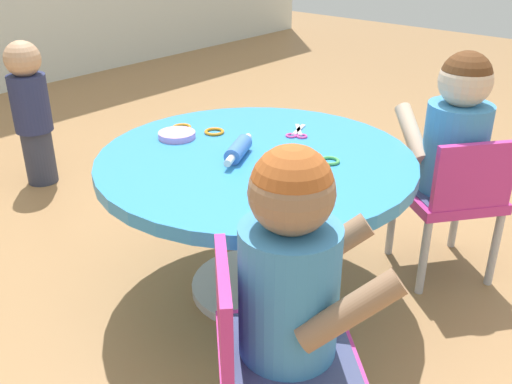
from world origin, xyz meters
The scene contains 14 objects.
ground_plane centered at (0.00, 0.00, 0.00)m, with size 10.00×10.00×0.00m, color #9E7247.
craft_table centered at (0.00, 0.00, 0.39)m, with size 0.99×0.99×0.50m.
child_chair_left centered at (-0.49, -0.47, 0.31)m, with size 0.42×0.42×0.54m.
seated_child_left centered at (-0.46, -0.49, 0.53)m, with size 0.44×0.43×0.51m.
child_chair_right centered at (0.51, -0.44, 0.31)m, with size 0.42×0.42×0.54m.
seated_child_right centered at (0.54, -0.41, 0.53)m, with size 0.42×0.44×0.51m.
toddler_standing centered at (0.00, 1.36, 0.36)m, with size 0.17×0.17×0.67m.
rolling_pin centered at (-0.04, 0.03, 0.52)m, with size 0.22×0.12×0.05m.
craft_scissors centered at (0.24, 0.02, 0.50)m, with size 0.14×0.11×0.01m.
playdough_blob_0 centered at (-0.05, 0.30, 0.51)m, with size 0.12×0.12×0.02m, color #CC99E5.
cookie_cutter_0 centered at (0.02, 0.36, 0.50)m, with size 0.07×0.07×0.01m, color orange.
cookie_cutter_1 centered at (0.06, 0.24, 0.50)m, with size 0.07×0.07×0.01m, color orange.
cookie_cutter_2 centered at (0.11, -0.20, 0.50)m, with size 0.06×0.06×0.01m, color #4CB259.
cookie_cutter_3 centered at (-0.23, -0.22, 0.50)m, with size 0.06×0.06×0.01m, color #3F99D8.
Camera 1 is at (-1.25, -1.09, 1.18)m, focal length 40.74 mm.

